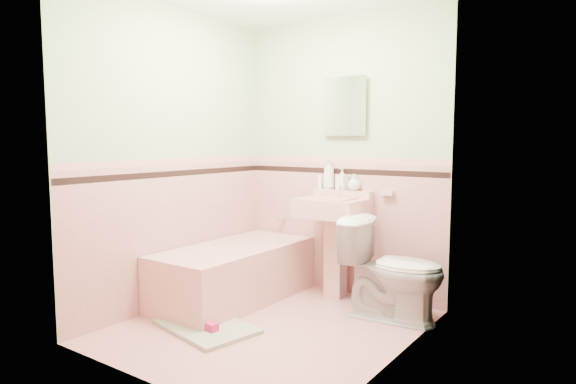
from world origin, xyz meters
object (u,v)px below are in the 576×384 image
Objects in this scene: medicine_cabinet at (345,106)px; toilet at (393,270)px; sink at (332,249)px; soap_bottle_right at (354,182)px; soap_bottle_mid at (342,179)px; bathtub at (234,275)px; bucket at (367,291)px; shoe at (209,326)px; soap_bottle_left at (329,174)px.

toilet is at bearing -31.31° from medicine_cabinet.
soap_bottle_right is (0.11, 0.18, 0.58)m from sink.
medicine_cabinet is at bearing 73.86° from soap_bottle_mid.
medicine_cabinet is (0.68, 0.74, 1.47)m from bathtub.
bucket is at bearing -19.13° from soap_bottle_mid.
bucket is at bearing 31.25° from bathtub.
medicine_cabinet is 3.38× the size of shoe.
bucket is (0.32, -0.11, -0.95)m from soap_bottle_mid.
bucket is 1.44m from shoe.
sink is at bearing 68.72° from toilet.
soap_bottle_left is at bearing 53.05° from bathtub.
soap_bottle_left reaches higher than soap_bottle_right.
sink reaches higher than toilet.
soap_bottle_left is 0.26m from soap_bottle_right.
soap_bottle_left is at bearing 129.03° from sink.
bathtub is 1.78m from medicine_cabinet.
medicine_cabinet is 2.26× the size of bucket.
shoe is at bearing -102.44° from medicine_cabinet.
shoe is at bearing -96.92° from soap_bottle_left.
toilet is at bearing -34.13° from soap_bottle_right.
soap_bottle_mid is at bearing -106.14° from medicine_cabinet.
sink is at bearing -87.24° from soap_bottle_mid.
bucket is (-0.34, 0.26, -0.29)m from toilet.
soap_bottle_mid is at bearing 0.00° from soap_bottle_left.
soap_bottle_left is 1.25× the size of bucket.
soap_bottle_mid is 0.92× the size of bucket.
medicine_cabinet is 1.80× the size of soap_bottle_left.
shoe is at bearing -102.36° from soap_bottle_mid.
soap_bottle_left is 1.88× the size of shoe.
toilet is at bearing 54.79° from shoe.
bathtub is 1.28m from soap_bottle_mid.
medicine_cabinet reaches higher than sink.
shoe is (-0.32, -1.43, -1.64)m from medicine_cabinet.
soap_bottle_mid is at bearing 180.00° from soap_bottle_right.
soap_bottle_left reaches higher than shoe.
sink is 3.35× the size of soap_bottle_left.
toilet reaches higher than bathtub.
soap_bottle_mid reaches higher than shoe.
soap_bottle_right is at bearing 0.00° from soap_bottle_mid.
soap_bottle_left is 1.84× the size of soap_bottle_right.
toilet is (0.54, -0.37, -0.63)m from soap_bottle_right.
medicine_cabinet is 0.60× the size of toilet.
soap_bottle_left is 0.34× the size of toilet.
bucket is (0.45, -0.11, -0.98)m from soap_bottle_left.
soap_bottle_right is 1.02× the size of shoe.
soap_bottle_left is 1.09m from bucket.
soap_bottle_left is 1.12m from toilet.
soap_bottle_right is (0.79, 0.71, 0.80)m from bathtub.
toilet is at bearing -29.02° from soap_bottle_mid.
bathtub is 10.35× the size of soap_bottle_right.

